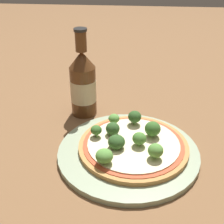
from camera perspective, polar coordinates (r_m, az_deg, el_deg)
name	(u,v)px	position (r m, az deg, el deg)	size (l,w,h in m)	color
ground_plane	(135,155)	(0.66, 4.20, -7.86)	(3.00, 3.00, 0.00)	brown
plate	(130,153)	(0.66, 3.33, -7.41)	(0.29, 0.29, 0.01)	#93A384
pizza	(133,146)	(0.66, 3.95, -6.15)	(0.23, 0.23, 0.01)	#B77F42
broccoli_floret_0	(154,129)	(0.67, 7.77, -3.07)	(0.03, 0.03, 0.04)	#7A9E5B
broccoli_floret_1	(158,151)	(0.61, 8.33, -7.01)	(0.03, 0.03, 0.03)	#7A9E5B
broccoli_floret_2	(98,130)	(0.66, -2.58, -3.36)	(0.02, 0.02, 0.03)	#7A9E5B
broccoli_floret_3	(118,142)	(0.63, 1.17, -5.50)	(0.03, 0.03, 0.03)	#7A9E5B
broccoli_floret_4	(106,156)	(0.59, -1.04, -8.07)	(0.03, 0.03, 0.03)	#7A9E5B
broccoli_floret_5	(116,119)	(0.70, 0.68, -1.25)	(0.03, 0.03, 0.03)	#7A9E5B
broccoli_floret_6	(134,117)	(0.70, 4.09, -0.88)	(0.03, 0.03, 0.03)	#7A9E5B
broccoli_floret_7	(114,129)	(0.67, 0.45, -3.08)	(0.03, 0.03, 0.03)	#7A9E5B
broccoli_floret_8	(141,139)	(0.63, 5.36, -4.98)	(0.03, 0.03, 0.03)	#7A9E5B
beer_bottle	(85,84)	(0.77, -5.04, 5.21)	(0.06, 0.06, 0.22)	#563319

